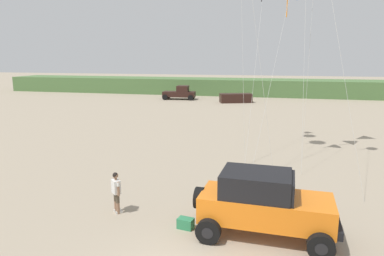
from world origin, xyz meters
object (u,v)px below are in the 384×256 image
Objects in this scene: jeep at (264,203)px; distant_pickup at (180,93)px; distant_sedan at (236,98)px; cooler_box at (186,223)px; person_watching at (116,190)px.

jeep reaches higher than distant_pickup.
distant_sedan is (-4.88, 35.54, -0.60)m from jeep.
cooler_box is (-2.71, -0.14, -1.01)m from jeep.
cooler_box is 35.75m from distant_sedan.
distant_pickup is at bearing 101.47° from person_watching.
distant_sedan reaches higher than cooler_box.
jeep is at bearing -70.58° from distant_pickup.
person_watching is 3.11m from cooler_box.
jeep is 5.69m from person_watching.
person_watching is 0.40× the size of distant_sedan.
distant_sedan is at bearing -11.29° from distant_pickup.
distant_pickup is (-10.40, 37.33, 0.75)m from cooler_box.
jeep is 1.17× the size of distant_sedan.
person_watching is 2.98× the size of cooler_box.
jeep is 2.89m from cooler_box.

